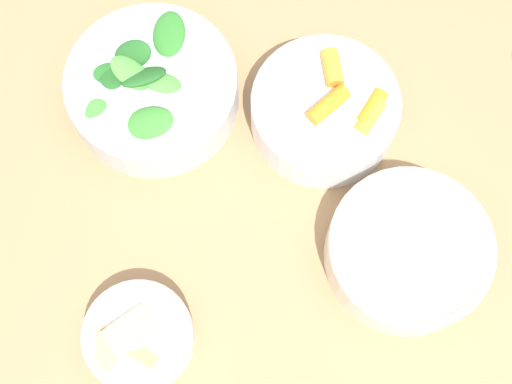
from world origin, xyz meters
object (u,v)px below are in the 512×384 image
(bowl_carrots, at_px, (325,110))
(bowl_beans_hotdog, at_px, (408,251))
(bowl_cookies, at_px, (138,337))
(bowl_greens, at_px, (152,88))

(bowl_carrots, bearing_deg, bowl_beans_hotdog, 20.71)
(bowl_carrots, xyz_separation_m, bowl_cookies, (0.23, -0.23, -0.01))
(bowl_greens, relative_size, bowl_cookies, 1.71)
(bowl_carrots, bearing_deg, bowl_cookies, -44.79)
(bowl_greens, height_order, bowl_cookies, bowl_greens)
(bowl_cookies, bearing_deg, bowl_carrots, 135.21)
(bowl_carrots, height_order, bowl_greens, bowl_greens)
(bowl_greens, xyz_separation_m, bowl_cookies, (0.28, -0.04, -0.01))
(bowl_carrots, height_order, bowl_beans_hotdog, bowl_carrots)
(bowl_greens, bearing_deg, bowl_cookies, -7.14)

